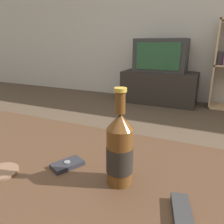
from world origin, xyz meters
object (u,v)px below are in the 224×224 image
object	(u,v)px
tv_stand	(159,87)
cell_phone	(67,164)
television	(161,55)
remote_control	(183,224)
beer_bottle	(120,150)

from	to	relation	value
tv_stand	cell_phone	xyz separation A→B (m)	(0.30, -2.62, 0.24)
television	cell_phone	xyz separation A→B (m)	(0.30, -2.62, -0.21)
tv_stand	television	bearing A→B (deg)	-90.00
television	remote_control	bearing A→B (deg)	-76.13
cell_phone	remote_control	distance (m)	0.38
beer_bottle	remote_control	distance (m)	0.23
beer_bottle	remote_control	world-z (taller)	beer_bottle
television	cell_phone	bearing A→B (deg)	-83.40
tv_stand	television	distance (m)	0.45
beer_bottle	television	bearing A→B (deg)	100.47
beer_bottle	cell_phone	world-z (taller)	beer_bottle
cell_phone	remote_control	xyz separation A→B (m)	(0.37, -0.10, 0.00)
beer_bottle	cell_phone	size ratio (longest dim) A/B	2.41
remote_control	cell_phone	bearing A→B (deg)	150.10
remote_control	tv_stand	bearing A→B (deg)	88.85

